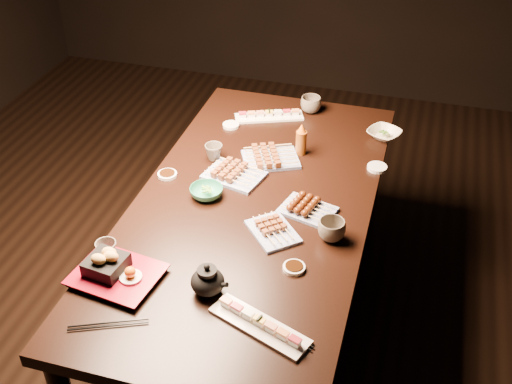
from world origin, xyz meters
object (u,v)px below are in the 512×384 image
yakitori_plate_left (271,155)px  sushi_platter_near (259,323)px  edamame_bowl_cream (384,134)px  sushi_platter_far (269,114)px  yakitori_plate_center (234,171)px  teacup_far_right (311,105)px  teapot (207,279)px  yakitori_plate_right (273,228)px  teacup_near_left (107,251)px  condiment_bottle (301,139)px  teacup_mid_right (332,230)px  dining_table (253,275)px  tempura_tray (116,267)px  teacup_far_left (214,152)px  edamame_bowl_green (206,192)px

yakitori_plate_left → sushi_platter_near: bearing=-102.3°
yakitori_plate_left → edamame_bowl_cream: size_ratio=1.63×
sushi_platter_far → yakitori_plate_center: yakitori_plate_center is taller
yakitori_plate_center → teacup_far_right: size_ratio=2.34×
sushi_platter_near → teapot: size_ratio=2.54×
sushi_platter_far → edamame_bowl_cream: 0.54m
teapot → yakitori_plate_right: bearing=79.6°
teacup_near_left → condiment_bottle: size_ratio=0.52×
sushi_platter_far → edamame_bowl_cream: sushi_platter_far is taller
teacup_far_right → sushi_platter_near: bearing=-84.4°
teacup_mid_right → teapot: teapot is taller
teapot → sushi_platter_far: bearing=105.1°
dining_table → yakitori_plate_center: 0.45m
sushi_platter_far → tempura_tray: tempura_tray is taller
edamame_bowl_cream → teacup_near_left: (-0.82, -1.08, 0.02)m
yakitori_plate_center → dining_table: bearing=-37.4°
yakitori_plate_left → teacup_far_left: bearing=167.6°
yakitori_plate_center → teapot: teapot is taller
sushi_platter_near → edamame_bowl_cream: 1.26m
sushi_platter_near → edamame_bowl_green: 0.71m
teacup_near_left → teacup_far_left: (0.15, 0.70, 0.00)m
teacup_far_left → teacup_far_right: teacup_far_right is taller
edamame_bowl_cream → teacup_mid_right: (-0.10, -0.76, 0.02)m
teacup_far_right → condiment_bottle: (0.04, -0.38, 0.03)m
dining_table → teacup_near_left: teacup_near_left is taller
sushi_platter_near → edamame_bowl_cream: size_ratio=2.36×
edamame_bowl_cream → teacup_far_right: teacup_far_right is taller
sushi_platter_near → sushi_platter_far: sushi_platter_near is taller
yakitori_plate_left → teapot: teapot is taller
dining_table → teapot: 0.66m
sushi_platter_far → teacup_far_right: teacup_far_right is taller
sushi_platter_near → teacup_mid_right: 0.50m
yakitori_plate_left → teacup_near_left: bearing=-142.1°
yakitori_plate_left → sushi_platter_far: bearing=80.9°
teacup_mid_right → edamame_bowl_green: bearing=167.0°
yakitori_plate_center → edamame_bowl_cream: 0.74m
sushi_platter_far → teacup_mid_right: size_ratio=3.20×
yakitori_plate_center → teacup_mid_right: 0.53m
yakitori_plate_right → condiment_bottle: bearing=140.9°
teapot → tempura_tray: bearing=-165.3°
sushi_platter_far → teapot: teapot is taller
yakitori_plate_left → teacup_near_left: 0.84m
yakitori_plate_center → teacup_mid_right: bearing=-17.6°
sushi_platter_far → teacup_far_right: (0.18, 0.11, 0.02)m
edamame_bowl_green → edamame_bowl_cream: edamame_bowl_green is taller
teacup_near_left → teapot: (0.39, -0.06, 0.02)m
yakitori_plate_right → tempura_tray: tempura_tray is taller
edamame_bowl_cream → tempura_tray: (-0.74, -1.16, 0.03)m
teacup_mid_right → condiment_bottle: size_ratio=0.70×
dining_table → teacup_far_right: teacup_far_right is taller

